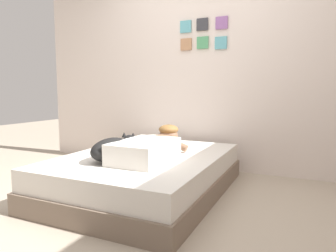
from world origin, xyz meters
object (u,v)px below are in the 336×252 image
Objects in this scene: pillow at (158,140)px; person_lying at (152,147)px; dog at (114,148)px; bed at (146,173)px; coffee_cup at (171,144)px; cell_phone at (146,159)px.

person_lying reaches higher than pillow.
dog is (-0.27, -0.21, -0.00)m from person_lying.
coffee_cup reaches higher than bed.
coffee_cup is at bearing -23.99° from pillow.
person_lying is 0.57m from coffee_cup.
pillow is 0.90× the size of dog.
pillow is 0.78m from cell_phone.
pillow reaches higher than bed.
dog is 0.30m from cell_phone.
coffee_cup is 0.89× the size of cell_phone.
bed is at bearing 137.71° from person_lying.
pillow is (-0.14, 0.54, 0.24)m from bed.
cell_phone is at bearing -61.19° from bed.
person_lying is 6.57× the size of cell_phone.
bed is 0.34m from person_lying.
cell_phone is (0.04, -0.64, -0.03)m from coffee_cup.
dog is 0.80m from coffee_cup.
coffee_cup is at bearing 95.89° from person_lying.
cell_phone is at bearing 25.61° from dog.
bed is 0.50m from coffee_cup.
person_lying is 0.34m from dog.
coffee_cup is at bearing 81.29° from bed.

